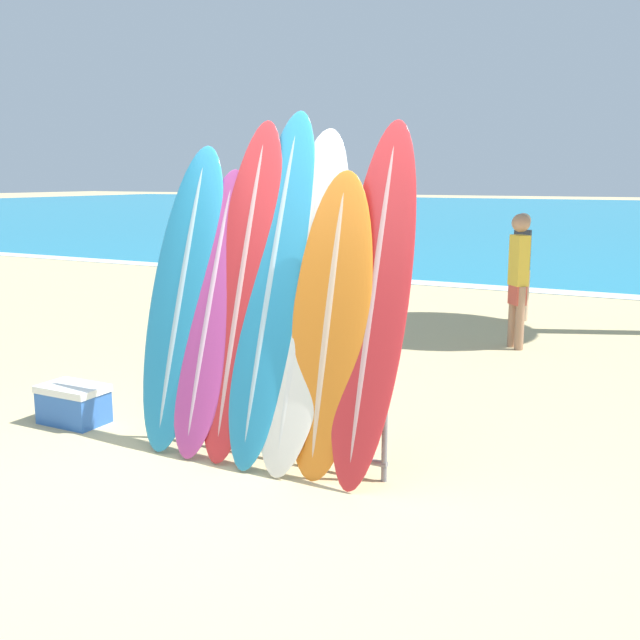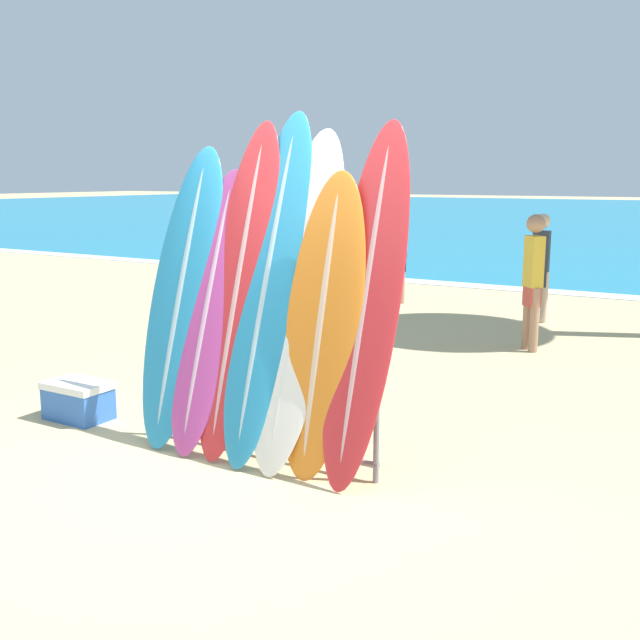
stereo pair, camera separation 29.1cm
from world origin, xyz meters
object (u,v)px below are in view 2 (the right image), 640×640
surfboard_slot_4 (298,299)px  surfboard_slot_6 (366,302)px  person_near_water (540,264)px  surfboard_slot_3 (268,286)px  surfboard_rack (263,395)px  surfboard_slot_2 (239,288)px  cooler_box (78,400)px  person_far_left (402,250)px  person_mid_beach (533,277)px  surfboard_slot_0 (183,295)px  surfboard_slot_1 (209,310)px  surfboard_slot_5 (323,325)px

surfboard_slot_4 → surfboard_slot_6: (0.53, -0.00, 0.02)m
person_near_water → surfboard_slot_3: bearing=-95.1°
surfboard_rack → surfboard_slot_3: 0.79m
surfboard_slot_2 → cooler_box: bearing=-174.2°
person_far_left → cooler_box: person_far_left is taller
person_near_water → cooler_box: bearing=-111.0°
surfboard_rack → cooler_box: (-1.85, -0.08, -0.31)m
surfboard_slot_2 → person_mid_beach: 4.46m
surfboard_rack → person_mid_beach: size_ratio=1.16×
surfboard_slot_0 → cooler_box: surfboard_slot_0 is taller
surfboard_slot_3 → person_near_water: size_ratio=1.64×
surfboard_slot_4 → surfboard_slot_0: bearing=-178.1°
surfboard_slot_1 → cooler_box: surfboard_slot_1 is taller
person_mid_beach → person_far_left: size_ratio=1.02×
surfboard_slot_3 → person_far_left: 7.00m
surfboard_slot_1 → person_mid_beach: (1.22, 4.39, -0.17)m
surfboard_rack → person_near_water: size_ratio=1.22×
surfboard_slot_2 → person_mid_beach: bearing=77.2°
surfboard_slot_0 → person_mid_beach: surfboard_slot_0 is taller
person_near_water → surfboard_slot_1: bearing=-99.5°
surfboard_slot_0 → person_far_left: surfboard_slot_0 is taller
surfboard_slot_5 → surfboard_slot_6: 0.34m
surfboard_slot_4 → person_far_left: size_ratio=1.51×
surfboard_slot_0 → surfboard_slot_2: bearing=3.4°
surfboard_slot_3 → surfboard_rack: bearing=-82.2°
surfboard_slot_6 → person_near_water: (-0.43, 6.15, -0.37)m
surfboard_slot_3 → surfboard_slot_6: size_ratio=1.04×
person_mid_beach → person_far_left: person_mid_beach is taller
surfboard_slot_4 → cooler_box: bearing=-175.5°
surfboard_slot_3 → surfboard_slot_4: (0.26, -0.01, -0.07)m
surfboard_slot_1 → surfboard_slot_5: size_ratio=1.01×
surfboard_slot_3 → person_near_water: surfboard_slot_3 is taller
surfboard_rack → surfboard_slot_5: surfboard_slot_5 is taller
surfboard_slot_4 → person_near_water: size_ratio=1.55×
surfboard_slot_4 → cooler_box: size_ratio=4.31×
surfboard_slot_1 → surfboard_slot_3: surfboard_slot_3 is taller
surfboard_slot_3 → person_mid_beach: bearing=80.3°
surfboard_slot_3 → surfboard_slot_6: bearing=-1.1°
surfboard_slot_3 → person_near_water: bearing=86.7°
cooler_box → person_mid_beach: bearing=60.2°
surfboard_slot_0 → surfboard_slot_4: surfboard_slot_4 is taller
surfboard_slot_1 → surfboard_slot_5: (0.99, -0.02, -0.01)m
surfboard_rack → surfboard_slot_4: (0.25, 0.09, 0.71)m
surfboard_slot_0 → person_mid_beach: (1.50, 4.37, -0.26)m
cooler_box → surfboard_slot_2: bearing=5.8°
surfboard_rack → surfboard_slot_1: bearing=177.0°
surfboard_rack → surfboard_slot_5: (0.49, 0.01, 0.56)m
surfboard_slot_3 → surfboard_slot_4: surfboard_slot_3 is taller
surfboard_slot_5 → person_near_water: surfboard_slot_5 is taller
person_mid_beach → person_far_left: 3.63m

